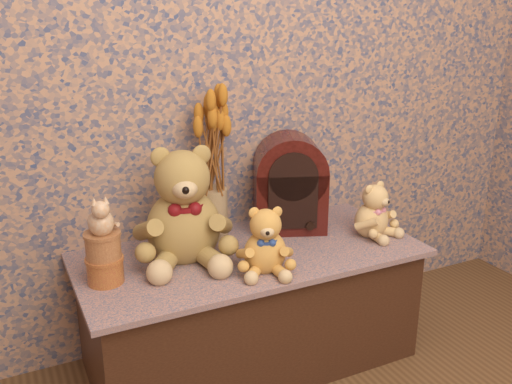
% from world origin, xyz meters
% --- Properties ---
extents(display_shelf, '(1.23, 0.58, 0.45)m').
position_xyz_m(display_shelf, '(0.00, 1.22, 0.23)').
color(display_shelf, '#384E74').
rests_on(display_shelf, ground).
extents(teddy_large, '(0.43, 0.48, 0.43)m').
position_xyz_m(teddy_large, '(-0.23, 1.28, 0.67)').
color(teddy_large, '#AD8443').
rests_on(teddy_large, display_shelf).
extents(teddy_medium, '(0.26, 0.28, 0.24)m').
position_xyz_m(teddy_medium, '(-0.02, 1.06, 0.57)').
color(teddy_medium, '#C98438').
rests_on(teddy_medium, display_shelf).
extents(teddy_small, '(0.24, 0.26, 0.23)m').
position_xyz_m(teddy_small, '(0.49, 1.16, 0.57)').
color(teddy_small, '#DDB369').
rests_on(teddy_small, display_shelf).
extents(cathedral_radio, '(0.33, 0.28, 0.38)m').
position_xyz_m(cathedral_radio, '(0.24, 1.36, 0.64)').
color(cathedral_radio, '#340D09').
rests_on(cathedral_radio, display_shelf).
extents(ceramic_vase, '(0.14, 0.14, 0.19)m').
position_xyz_m(ceramic_vase, '(-0.07, 1.40, 0.55)').
color(ceramic_vase, tan).
rests_on(ceramic_vase, display_shelf).
extents(dried_stalks, '(0.28, 0.28, 0.42)m').
position_xyz_m(dried_stalks, '(-0.07, 1.40, 0.85)').
color(dried_stalks, '#BD6D1E').
rests_on(dried_stalks, ceramic_vase).
extents(biscuit_tin_lower, '(0.13, 0.13, 0.08)m').
position_xyz_m(biscuit_tin_lower, '(-0.52, 1.20, 0.49)').
color(biscuit_tin_lower, gold).
rests_on(biscuit_tin_lower, display_shelf).
extents(biscuit_tin_upper, '(0.14, 0.14, 0.09)m').
position_xyz_m(biscuit_tin_upper, '(-0.52, 1.20, 0.58)').
color(biscuit_tin_upper, tan).
rests_on(biscuit_tin_upper, biscuit_tin_lower).
extents(cat_figurine, '(0.10, 0.11, 0.13)m').
position_xyz_m(cat_figurine, '(-0.52, 1.20, 0.69)').
color(cat_figurine, silver).
rests_on(cat_figurine, biscuit_tin_upper).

